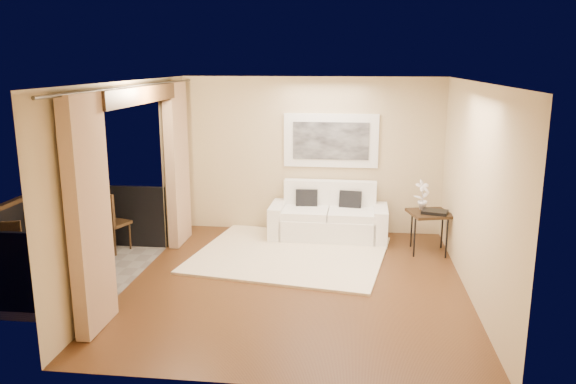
# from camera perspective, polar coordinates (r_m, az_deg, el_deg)

# --- Properties ---
(floor) EXTENTS (5.00, 5.00, 0.00)m
(floor) POSITION_cam_1_polar(r_m,az_deg,el_deg) (7.74, 0.88, -9.24)
(floor) COLOR #543218
(floor) RESTS_ON ground
(room_shell) EXTENTS (5.00, 6.40, 5.00)m
(room_shell) POSITION_cam_1_polar(r_m,az_deg,el_deg) (7.69, -15.28, 9.49)
(room_shell) COLOR white
(room_shell) RESTS_ON ground
(balcony) EXTENTS (1.81, 2.60, 1.17)m
(balcony) POSITION_cam_1_polar(r_m,az_deg,el_deg) (8.64, -21.63, -6.53)
(balcony) COLOR #605B56
(balcony) RESTS_ON ground
(curtains) EXTENTS (0.16, 4.80, 2.64)m
(curtains) POSITION_cam_1_polar(r_m,az_deg,el_deg) (7.83, -14.62, 0.83)
(curtains) COLOR tan
(curtains) RESTS_ON ground
(artwork) EXTENTS (1.62, 0.07, 0.92)m
(artwork) POSITION_cam_1_polar(r_m,az_deg,el_deg) (9.69, 4.38, 5.22)
(artwork) COLOR white
(artwork) RESTS_ON room_shell
(rug) EXTENTS (3.18, 2.88, 0.04)m
(rug) POSITION_cam_1_polar(r_m,az_deg,el_deg) (8.78, 0.22, -6.35)
(rug) COLOR #FFF0CD
(rug) RESTS_ON floor
(sofa) EXTENTS (1.98, 0.89, 0.94)m
(sofa) POSITION_cam_1_polar(r_m,az_deg,el_deg) (9.59, 4.15, -2.72)
(sofa) COLOR white
(sofa) RESTS_ON floor
(side_table) EXTENTS (0.74, 0.74, 0.66)m
(side_table) POSITION_cam_1_polar(r_m,az_deg,el_deg) (9.03, 14.19, -2.34)
(side_table) COLOR black
(side_table) RESTS_ON floor
(tray) EXTENTS (0.44, 0.38, 0.05)m
(tray) POSITION_cam_1_polar(r_m,az_deg,el_deg) (8.94, 14.69, -1.97)
(tray) COLOR black
(tray) RESTS_ON side_table
(orchid) EXTENTS (0.30, 0.27, 0.47)m
(orchid) POSITION_cam_1_polar(r_m,az_deg,el_deg) (9.10, 13.50, -0.29)
(orchid) COLOR white
(orchid) RESTS_ON side_table
(bistro_table) EXTENTS (0.85, 0.85, 0.80)m
(bistro_table) POSITION_cam_1_polar(r_m,az_deg,el_deg) (9.14, -22.41, -1.98)
(bistro_table) COLOR black
(bistro_table) RESTS_ON balcony
(balcony_chair_far) EXTENTS (0.54, 0.54, 0.98)m
(balcony_chair_far) POSITION_cam_1_polar(r_m,az_deg,el_deg) (9.19, -17.81, -2.52)
(balcony_chair_far) COLOR black
(balcony_chair_far) RESTS_ON balcony
(balcony_chair_near) EXTENTS (0.51, 0.52, 0.93)m
(balcony_chair_near) POSITION_cam_1_polar(r_m,az_deg,el_deg) (8.16, -26.79, -5.52)
(balcony_chair_near) COLOR black
(balcony_chair_near) RESTS_ON balcony
(ice_bucket) EXTENTS (0.18, 0.18, 0.20)m
(ice_bucket) POSITION_cam_1_polar(r_m,az_deg,el_deg) (9.25, -23.24, -0.72)
(ice_bucket) COLOR silver
(ice_bucket) RESTS_ON bistro_table
(candle) EXTENTS (0.06, 0.06, 0.07)m
(candle) POSITION_cam_1_polar(r_m,az_deg,el_deg) (9.23, -21.43, -1.01)
(candle) COLOR red
(candle) RESTS_ON bistro_table
(vase) EXTENTS (0.04, 0.04, 0.18)m
(vase) POSITION_cam_1_polar(r_m,az_deg,el_deg) (8.95, -23.03, -1.20)
(vase) COLOR white
(vase) RESTS_ON bistro_table
(glass_a) EXTENTS (0.06, 0.06, 0.12)m
(glass_a) POSITION_cam_1_polar(r_m,az_deg,el_deg) (8.96, -22.17, -1.31)
(glass_a) COLOR silver
(glass_a) RESTS_ON bistro_table
(glass_b) EXTENTS (0.06, 0.06, 0.12)m
(glass_b) POSITION_cam_1_polar(r_m,az_deg,el_deg) (9.01, -21.35, -1.17)
(glass_b) COLOR silver
(glass_b) RESTS_ON bistro_table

